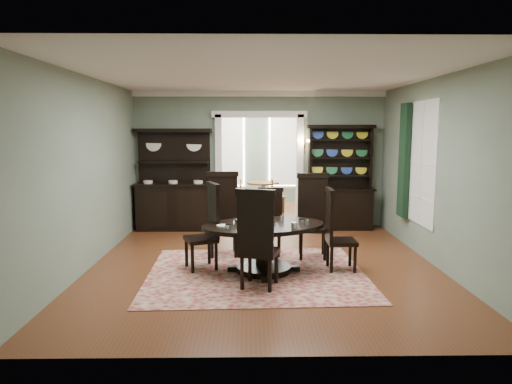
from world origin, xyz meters
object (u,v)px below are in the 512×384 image
at_px(sideboard, 174,194).
at_px(welsh_dresser, 340,191).
at_px(parlor_table, 263,192).
at_px(dining_table, 264,239).

xyz_separation_m(sideboard, welsh_dresser, (3.63, 0.01, 0.06)).
distance_m(sideboard, welsh_dresser, 3.63).
xyz_separation_m(sideboard, parlor_table, (2.01, 2.10, -0.25)).
bearing_deg(dining_table, sideboard, 106.69).
relative_size(dining_table, sideboard, 0.97).
xyz_separation_m(welsh_dresser, parlor_table, (-1.62, 2.10, -0.31)).
bearing_deg(dining_table, parlor_table, 74.01).
bearing_deg(sideboard, welsh_dresser, 0.58).
relative_size(welsh_dresser, parlor_table, 2.66).
height_order(sideboard, parlor_table, sideboard).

